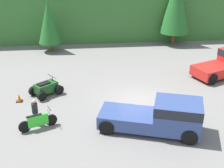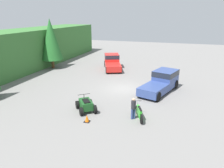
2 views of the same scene
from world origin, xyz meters
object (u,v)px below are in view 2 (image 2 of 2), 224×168
(rider_person, at_px, (133,108))
(traffic_cone, at_px, (87,119))
(pickup_truck_second, at_px, (162,81))
(quad_atv, at_px, (86,105))
(pickup_truck_red, at_px, (112,62))
(dirt_bike, at_px, (139,113))

(rider_person, bearing_deg, traffic_cone, 74.79)
(pickup_truck_second, distance_m, quad_atv, 8.65)
(rider_person, xyz_separation_m, traffic_cone, (-1.49, 3.07, -0.65))
(quad_atv, xyz_separation_m, rider_person, (-0.22, -3.92, 0.41))
(traffic_cone, bearing_deg, pickup_truck_second, -27.31)
(pickup_truck_red, bearing_deg, traffic_cone, 169.00)
(dirt_bike, bearing_deg, rider_person, 90.30)
(pickup_truck_red, xyz_separation_m, traffic_cone, (-15.89, -3.21, -0.76))
(traffic_cone, bearing_deg, pickup_truck_red, 11.41)
(pickup_truck_second, xyz_separation_m, traffic_cone, (-8.56, 4.42, -0.77))
(rider_person, relative_size, traffic_cone, 3.02)
(quad_atv, bearing_deg, pickup_truck_red, -29.14)
(dirt_bike, relative_size, quad_atv, 0.87)
(dirt_bike, bearing_deg, pickup_truck_second, -30.33)
(quad_atv, relative_size, rider_person, 1.46)
(pickup_truck_second, relative_size, traffic_cone, 10.80)
(pickup_truck_red, height_order, rider_person, pickup_truck_red)
(pickup_truck_second, bearing_deg, traffic_cone, 170.46)
(dirt_bike, xyz_separation_m, traffic_cone, (-1.66, 3.48, -0.22))
(pickup_truck_second, relative_size, rider_person, 3.58)
(pickup_truck_second, xyz_separation_m, dirt_bike, (-6.89, 0.94, -0.54))
(pickup_truck_second, height_order, dirt_bike, pickup_truck_second)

